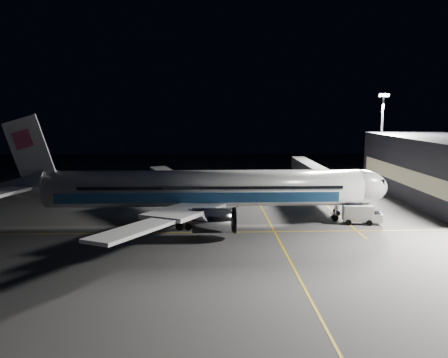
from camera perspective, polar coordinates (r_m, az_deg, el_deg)
ground at (r=68.43m, az=-2.51°, el=-5.58°), size 200.00×200.00×0.00m
guide_line_main at (r=69.07m, az=5.85°, el=-5.48°), size 0.25×80.00×0.01m
guide_line_cross at (r=62.65m, az=-2.55°, el=-6.99°), size 70.00×0.25×0.01m
guide_line_side at (r=81.01m, az=13.33°, el=-3.47°), size 0.25×40.00×0.01m
airliner at (r=67.30m, az=-3.46°, el=-1.34°), size 61.48×54.22×16.64m
terminal at (r=92.81m, az=27.23°, el=1.11°), size 18.12×40.00×12.00m
jet_bridge at (r=87.83m, az=12.06°, el=0.60°), size 3.60×34.40×6.30m
floodlight_mast_north at (r=105.86m, az=19.90°, el=5.95°), size 2.40×0.68×20.70m
service_truck at (r=70.03m, az=17.50°, el=-4.36°), size 5.92×3.06×2.90m
baggage_tug at (r=87.22m, az=-5.05°, el=-1.73°), size 3.12×2.69×2.00m
safety_cone_a at (r=78.52m, az=1.93°, el=-3.39°), size 0.43×0.43×0.65m
safety_cone_b at (r=81.99m, az=-3.20°, el=-2.86°), size 0.41×0.41×0.62m
safety_cone_c at (r=75.82m, az=-6.18°, el=-3.91°), size 0.40×0.40×0.60m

